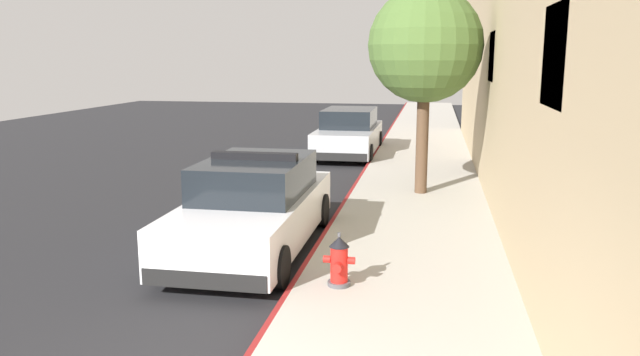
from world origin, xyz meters
The scene contains 7 objects.
ground_plane centered at (-4.47, 10.00, -0.10)m, with size 31.57×60.00×0.20m, color #232326.
sidewalk_pavement centered at (1.53, 10.00, 0.07)m, with size 3.05×60.00×0.14m, color #ADA89E.
curb_painted_edge centered at (-0.04, 10.00, 0.07)m, with size 0.08×60.00×0.14m, color maroon.
police_cruiser centered at (-1.13, 5.82, 0.74)m, with size 1.94×4.84×1.68m.
parked_car_silver_ahead centered at (-0.95, 16.45, 0.74)m, with size 1.94×4.84×1.56m.
fire_hydrant centered at (0.61, 3.98, 0.49)m, with size 0.44×0.40×0.76m.
street_tree centered at (1.59, 10.26, 3.51)m, with size 2.58×2.58×4.68m.
Camera 1 is at (1.81, -4.04, 3.26)m, focal length 34.60 mm.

